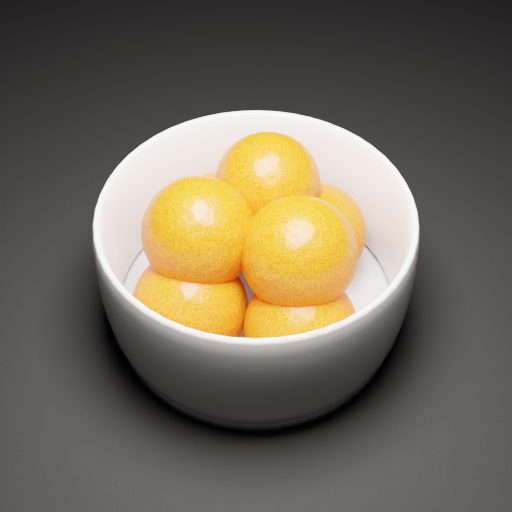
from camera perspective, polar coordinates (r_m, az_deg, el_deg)
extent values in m
cylinder|color=white|center=(0.63, 0.00, -3.77)|extent=(0.24, 0.24, 0.01)
sphere|color=#EB3F04|center=(0.62, 4.73, 1.81)|extent=(0.09, 0.09, 0.09)
sphere|color=#EB3F04|center=(0.62, -2.92, 2.85)|extent=(0.08, 0.08, 0.08)
sphere|color=#EB3F04|center=(0.56, -5.30, -4.05)|extent=(0.09, 0.09, 0.09)
sphere|color=#EB3F04|center=(0.55, 3.59, -5.77)|extent=(0.09, 0.09, 0.09)
sphere|color=#EB3F04|center=(0.58, 0.93, 5.70)|extent=(0.09, 0.09, 0.09)
sphere|color=#EB3F04|center=(0.55, -4.56, 1.83)|extent=(0.09, 0.09, 0.09)
sphere|color=#EB3F04|center=(0.53, 3.45, 0.17)|extent=(0.09, 0.09, 0.09)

